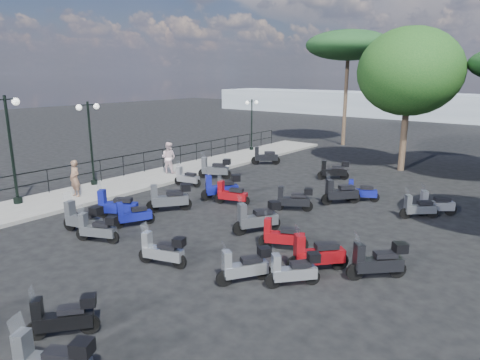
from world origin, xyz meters
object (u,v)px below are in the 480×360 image
Objects in this scene: scooter_12 at (163,251)px; scooter_15 at (361,192)px; scooter_8 at (169,198)px; scooter_18 at (317,255)px; lamp_post_2 at (252,121)px; woman at (75,178)px; lamp_post_1 at (90,138)px; scooter_7 at (133,215)px; scooter_23 at (245,267)px; scooter_4 at (215,169)px; pine_2 at (349,45)px; pedestrian_far at (169,158)px; scooter_21 at (340,193)px; scooter_6 at (83,219)px; scooter_20 at (294,200)px; scooter_2 at (116,206)px; scooter_1 at (97,229)px; scooter_13 at (258,218)px; scooter_24 at (294,271)px; scooter_19 at (282,236)px; scooter_25 at (378,262)px; scooter_9 at (221,188)px; lamp_post_0 at (10,143)px; scooter_17 at (63,318)px; broadleaf_tree at (410,72)px; scooter_5 at (265,157)px; scooter_3 at (187,178)px; scooter_14 at (231,195)px; scooter_27 at (435,205)px; scooter_26 at (418,208)px.

scooter_12 reaches higher than scooter_15.
scooter_8 is 1.11× the size of scooter_18.
woman is (1.23, -14.40, -1.21)m from lamp_post_2.
lamp_post_1 is 2.84× the size of scooter_15.
scooter_7 is 1.03× the size of scooter_23.
scooter_4 is 0.20× the size of pine_2.
pedestrian_far reaches higher than scooter_21.
scooter_6 is 1.20× the size of scooter_20.
scooter_23 is at bearing -134.02° from scooter_2.
scooter_23 is (5.54, 0.83, 0.00)m from scooter_1.
scooter_2 is at bearing 14.52° from scooter_1.
scooter_13 is 6.03m from scooter_15.
scooter_18 is (11.79, 0.37, -0.46)m from woman.
scooter_18 reaches higher than scooter_4.
scooter_18 is at bearing -120.44° from scooter_2.
scooter_1 is at bearing 52.97° from scooter_24.
scooter_25 is (3.12, -0.06, 0.06)m from scooter_19.
scooter_12 is 3.85m from scooter_24.
scooter_13 is at bearing -64.28° from scooter_6.
scooter_2 reaches higher than scooter_9.
lamp_post_0 is 2.89m from woman.
scooter_17 is (-0.77, -13.37, 0.03)m from scooter_15.
woman reaches higher than scooter_21.
scooter_19 is at bearing 43.06° from scooter_25.
lamp_post_1 is 17.20m from broadleaf_tree.
scooter_5 is at bearing 59.23° from lamp_post_0.
woman reaches higher than scooter_9.
scooter_4 is 1.25× the size of scooter_25.
pedestrian_far reaches higher than scooter_3.
scooter_13 reaches higher than scooter_24.
scooter_13 reaches higher than scooter_3.
scooter_14 reaches higher than scooter_17.
scooter_18 is (1.86, -7.28, 0.08)m from scooter_15.
scooter_27 reaches higher than scooter_14.
lamp_post_1 is 2.77× the size of scooter_21.
scooter_2 is 1.00× the size of scooter_9.
scooter_24 is (1.83, -8.44, 0.03)m from scooter_15.
scooter_3 is 0.94× the size of scooter_8.
scooter_2 is 1.07× the size of scooter_18.
pedestrian_far reaches higher than scooter_25.
scooter_14 is 1.15× the size of scooter_25.
scooter_7 reaches higher than scooter_17.
scooter_12 is at bearing 75.26° from scooter_25.
lamp_post_2 is at bearing -118.05° from pine_2.
scooter_2 is (3.59, -0.44, -0.46)m from woman.
pedestrian_far is at bearing -99.77° from pine_2.
scooter_21 is (4.66, 7.25, 0.07)m from scooter_7.
scooter_1 is at bearing 134.54° from scooter_8.
scooter_26 is (8.09, 5.42, -0.14)m from scooter_8.
scooter_18 is at bearing -66.11° from pine_2.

